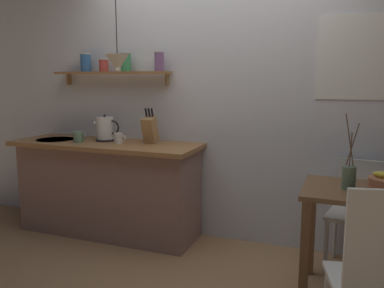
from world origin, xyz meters
The scene contains 13 objects.
ground_plane centered at (0.00, 0.00, 0.00)m, with size 14.00×14.00×0.00m, color #A87F56.
back_wall centered at (0.21, 0.65, 1.35)m, with size 6.80×0.11×2.70m.
kitchen_counter centered at (-1.00, 0.32, 0.46)m, with size 1.83×0.63×0.91m.
wall_shelf centered at (-1.00, 0.49, 1.61)m, with size 1.22×0.20×0.31m.
dining_table centered at (1.29, -0.11, 0.62)m, with size 0.83×0.61×0.78m.
dining_chair_near centered at (1.29, -0.83, 0.54)m, with size 0.46×0.47×1.00m.
dining_chair_far centered at (1.23, 0.41, 0.49)m, with size 0.44×0.44×0.86m.
twig_vase centered at (1.16, -0.12, 0.86)m, with size 0.09×0.09×0.51m.
electric_kettle centered at (-1.05, 0.37, 1.02)m, with size 0.28×0.18×0.26m.
knife_block centered at (-0.58, 0.40, 1.04)m, with size 0.11×0.17×0.33m.
coffee_mug_by_sink centered at (-1.24, 0.21, 0.96)m, with size 0.13×0.09×0.10m.
coffee_mug_spare centered at (-0.84, 0.28, 0.96)m, with size 0.12×0.08×0.10m.
pendant_lamp centered at (-0.76, 0.16, 1.64)m, with size 0.20×0.20×0.63m.
Camera 1 is at (1.12, -2.92, 1.51)m, focal length 37.60 mm.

